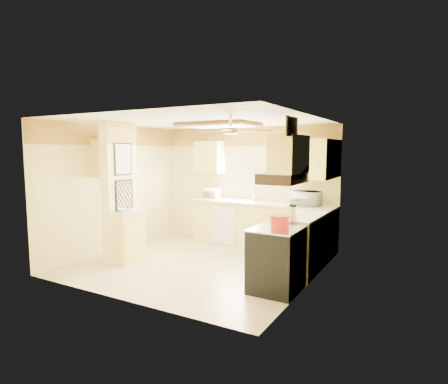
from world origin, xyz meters
The scene contains 34 objects.
floor centered at (0.00, 0.00, 0.00)m, with size 4.00×4.00×0.00m, color beige.
ceiling centered at (0.00, 0.00, 2.50)m, with size 4.00×4.00×0.00m, color white.
wall_back centered at (0.00, 1.90, 1.25)m, with size 4.00×4.00×0.00m, color #FFED9B.
wall_front centered at (0.00, -1.90, 1.25)m, with size 4.00×4.00×0.00m, color #FFED9B.
wall_left centered at (-2.00, 0.00, 1.25)m, with size 3.80×3.80×0.00m, color #FFED9B.
wall_right centered at (2.00, 0.00, 1.25)m, with size 3.80×3.80×0.00m, color #FFED9B.
wallpaper_border centered at (0.00, 1.88, 2.30)m, with size 4.00×0.02×0.40m, color #FFC34B.
partition_column centered at (-1.35, -0.55, 1.25)m, with size 0.20×0.70×2.50m, color #FFED9B.
partition_ledge centered at (-1.13, -0.55, 0.45)m, with size 0.25×0.55×0.90m, color #FFE674.
ledge_top centered at (-1.13, -0.55, 0.92)m, with size 0.28×0.58×0.04m, color silver.
lower_cabinets_back centered at (0.50, 1.60, 0.45)m, with size 3.00×0.60×0.90m, color #FFE674.
lower_cabinets_right centered at (1.70, 0.60, 0.45)m, with size 0.60×1.40×0.90m, color #FFE674.
countertop_back centered at (0.50, 1.59, 0.92)m, with size 3.04×0.64×0.04m, color silver.
countertop_right centered at (1.69, 0.60, 0.92)m, with size 0.64×1.44×0.04m, color silver.
dishwasher_panel centered at (-0.25, 1.29, 0.43)m, with size 0.58×0.02×0.80m, color white.
window centered at (-0.25, 1.89, 1.55)m, with size 0.92×0.02×1.02m.
upper_cab_back_left centered at (-0.85, 1.72, 1.85)m, with size 0.60×0.35×0.70m, color #FFE674.
upper_cab_back_right centered at (1.55, 1.72, 1.85)m, with size 0.90×0.35×0.70m, color #FFE674.
upper_cab_right centered at (1.82, 1.25, 1.85)m, with size 0.35×1.00×0.70m, color #FFE674.
upper_cab_left_wall centered at (-1.82, -0.25, 1.85)m, with size 0.35×0.75×0.70m, color #FFE674.
upper_cab_over_stove centered at (1.82, -0.55, 1.95)m, with size 0.35×0.76×0.52m, color #FFE674.
stove centered at (1.67, -0.55, 0.46)m, with size 0.68×0.77×0.92m.
range_hood centered at (1.74, -0.55, 1.62)m, with size 0.50×0.76×0.14m, color black.
poster_menu centered at (-1.24, -0.55, 1.85)m, with size 0.02×0.42×0.57m.
poster_nashville centered at (-1.24, -0.55, 1.20)m, with size 0.02×0.42×0.57m.
ceiling_light_panel centered at (0.10, 0.50, 2.46)m, with size 1.35×0.95×0.06m.
ceiling_fan centered at (1.00, -0.70, 2.29)m, with size 1.15×1.15×0.26m.
vent_grate centered at (1.98, -0.90, 2.30)m, with size 0.02×0.40×0.25m, color black.
microwave centered at (1.44, 1.59, 1.08)m, with size 0.51×0.34×0.28m, color white.
bowl centered at (-1.11, -0.69, 0.97)m, with size 0.22×0.22×0.05m, color white.
dutch_oven centered at (1.72, -0.57, 1.01)m, with size 0.28×0.28×0.19m.
kettle centered at (1.74, -0.09, 1.06)m, with size 0.17×0.17×0.26m.
dish_rack centered at (-0.74, 1.62, 1.01)m, with size 0.37×0.28×0.21m.
utensil_crock centered at (0.28, 1.70, 1.01)m, with size 0.10×0.10×0.21m.
Camera 1 is at (3.57, -5.44, 2.01)m, focal length 30.00 mm.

